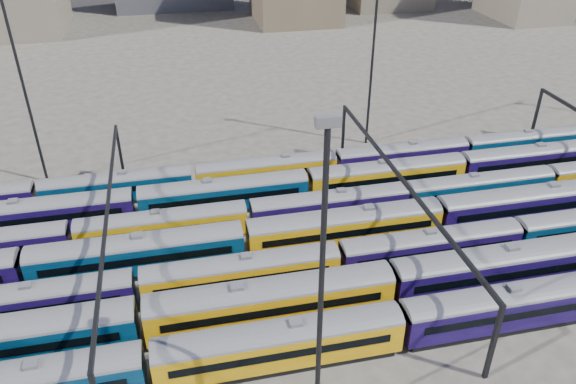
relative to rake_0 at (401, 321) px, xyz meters
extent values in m
plane|color=#423E38|center=(-4.38, 15.00, -2.75)|extent=(500.00, 500.00, 0.00)
cylinder|color=#4C4C51|center=(-31.97, 0.00, 0.98)|extent=(20.71, 3.00, 3.00)
cube|color=black|center=(-31.97, 1.52, -0.16)|extent=(18.23, 0.06, 0.78)
cube|color=black|center=(-10.66, 0.00, -2.38)|extent=(19.68, 2.55, 0.72)
cube|color=#BD8307|center=(-10.66, 0.00, -0.52)|extent=(20.71, 3.00, 3.00)
cylinder|color=#4C4C51|center=(-10.66, 0.00, 0.98)|extent=(20.71, 3.00, 3.00)
cube|color=black|center=(-10.66, -1.52, -0.16)|extent=(18.23, 0.06, 0.78)
cube|color=black|center=(-10.66, 1.52, -0.16)|extent=(18.23, 0.06, 0.78)
cube|color=slate|center=(-10.66, 0.00, 1.78)|extent=(1.04, 0.93, 0.36)
cube|color=black|center=(10.66, 0.00, -2.38)|extent=(19.68, 2.55, 0.72)
cube|color=#110736|center=(10.66, 0.00, -0.52)|extent=(20.71, 3.00, 3.00)
cylinder|color=#4C4C51|center=(10.66, 0.00, 0.98)|extent=(20.71, 3.00, 3.00)
cube|color=black|center=(10.66, -1.52, -0.16)|extent=(18.23, 0.06, 0.78)
cube|color=black|center=(10.66, 1.52, -0.16)|extent=(18.23, 0.06, 0.78)
cube|color=slate|center=(10.66, 0.00, 1.78)|extent=(1.04, 0.93, 0.36)
cube|color=black|center=(-33.38, 5.00, -2.35)|extent=(21.24, 2.76, 0.78)
cube|color=black|center=(-33.38, 6.64, 0.05)|extent=(19.67, 0.06, 0.84)
cube|color=black|center=(-10.42, 5.00, -2.35)|extent=(21.24, 2.76, 0.78)
cube|color=#BD8307|center=(-10.42, 5.00, -0.34)|extent=(22.36, 3.24, 3.24)
cylinder|color=#4C4C51|center=(-10.42, 5.00, 1.28)|extent=(22.36, 3.24, 3.24)
cube|color=black|center=(-10.42, 3.36, 0.05)|extent=(19.67, 0.06, 0.84)
cube|color=black|center=(-10.42, 6.64, 0.05)|extent=(19.67, 0.06, 0.84)
cube|color=slate|center=(-10.42, 5.00, 2.14)|extent=(1.12, 1.01, 0.39)
cube|color=black|center=(12.54, 5.00, -2.35)|extent=(21.24, 2.76, 0.78)
cube|color=#110736|center=(12.54, 5.00, -0.34)|extent=(22.36, 3.24, 3.24)
cylinder|color=#4C4C51|center=(12.54, 5.00, 1.28)|extent=(22.36, 3.24, 3.24)
cube|color=black|center=(12.54, 3.36, 0.05)|extent=(19.67, 0.06, 0.84)
cube|color=black|center=(12.54, 6.64, 0.05)|extent=(19.67, 0.06, 0.84)
cube|color=slate|center=(12.54, 5.00, 2.14)|extent=(1.12, 1.01, 0.39)
cube|color=black|center=(-32.15, 10.00, -2.41)|extent=(18.21, 2.36, 0.67)
cube|color=#110736|center=(-32.15, 10.00, -0.69)|extent=(19.17, 2.78, 2.78)
cylinder|color=#4C4C51|center=(-32.15, 10.00, 0.70)|extent=(19.17, 2.78, 2.78)
cube|color=black|center=(-32.15, 8.59, -0.35)|extent=(16.87, 0.06, 0.72)
cube|color=black|center=(-32.15, 11.41, -0.35)|extent=(16.87, 0.06, 0.72)
cube|color=slate|center=(-32.15, 10.00, 1.44)|extent=(0.96, 0.86, 0.34)
cube|color=black|center=(-12.38, 10.00, -2.41)|extent=(18.21, 2.36, 0.67)
cube|color=#BD8307|center=(-12.38, 10.00, -0.69)|extent=(19.17, 2.78, 2.78)
cylinder|color=#4C4C51|center=(-12.38, 10.00, 0.70)|extent=(19.17, 2.78, 2.78)
cube|color=black|center=(-12.38, 8.59, -0.35)|extent=(16.87, 0.06, 0.72)
cube|color=black|center=(-12.38, 11.41, -0.35)|extent=(16.87, 0.06, 0.72)
cube|color=slate|center=(-12.38, 10.00, 1.44)|extent=(0.96, 0.86, 0.34)
cube|color=black|center=(7.39, 10.00, -2.41)|extent=(18.21, 2.36, 0.67)
cube|color=#110736|center=(7.39, 10.00, -0.69)|extent=(19.17, 2.78, 2.78)
cylinder|color=#4C4C51|center=(7.39, 10.00, 0.70)|extent=(19.17, 2.78, 2.78)
cube|color=black|center=(7.39, 8.59, -0.35)|extent=(16.87, 0.06, 0.72)
cube|color=black|center=(7.39, 11.41, -0.35)|extent=(16.87, 0.06, 0.72)
cube|color=slate|center=(7.39, 10.00, 1.44)|extent=(0.96, 0.86, 0.34)
cube|color=black|center=(-22.20, 15.00, -2.37)|extent=(20.20, 2.62, 0.74)
cube|color=#042744|center=(-22.20, 15.00, -0.46)|extent=(21.26, 3.08, 3.08)
cylinder|color=#4C4C51|center=(-22.20, 15.00, 1.08)|extent=(21.26, 3.08, 3.08)
cube|color=black|center=(-22.20, 13.44, -0.09)|extent=(18.71, 0.06, 0.80)
cube|color=black|center=(-22.20, 16.56, -0.09)|extent=(18.71, 0.06, 0.80)
cube|color=slate|center=(-22.20, 15.00, 1.90)|extent=(1.06, 0.96, 0.37)
cube|color=black|center=(-0.34, 15.00, -2.37)|extent=(20.20, 2.62, 0.74)
cube|color=#BD8307|center=(-0.34, 15.00, -0.46)|extent=(21.26, 3.08, 3.08)
cylinder|color=#4C4C51|center=(-0.34, 15.00, 1.08)|extent=(21.26, 3.08, 3.08)
cube|color=black|center=(-0.34, 13.44, -0.09)|extent=(18.71, 0.06, 0.80)
cube|color=black|center=(-0.34, 16.56, -0.09)|extent=(18.71, 0.06, 0.80)
cube|color=slate|center=(-0.34, 15.00, 1.90)|extent=(1.06, 0.96, 0.37)
cube|color=black|center=(21.52, 15.00, -2.37)|extent=(20.20, 2.62, 0.74)
cube|color=#110736|center=(21.52, 15.00, -0.46)|extent=(21.26, 3.08, 3.08)
cylinder|color=#4C4C51|center=(21.52, 15.00, 1.08)|extent=(21.26, 3.08, 3.08)
cube|color=black|center=(21.52, 13.44, -0.09)|extent=(18.71, 0.06, 0.80)
cube|color=black|center=(21.52, 16.56, -0.09)|extent=(18.71, 0.06, 0.80)
cube|color=slate|center=(21.52, 15.00, 1.90)|extent=(1.06, 0.96, 0.37)
cube|color=black|center=(-19.65, 20.00, -2.42)|extent=(17.53, 2.27, 0.65)
cube|color=#BD8307|center=(-19.65, 20.00, -0.76)|extent=(18.45, 2.68, 2.68)
cylinder|color=#4C4C51|center=(-19.65, 20.00, 0.58)|extent=(18.45, 2.68, 2.68)
cube|color=black|center=(-19.65, 18.64, -0.44)|extent=(16.24, 0.06, 0.69)
cube|color=black|center=(-19.65, 21.36, -0.44)|extent=(16.24, 0.06, 0.69)
cube|color=slate|center=(-19.65, 20.00, 1.29)|extent=(0.92, 0.83, 0.32)
cube|color=black|center=(-0.59, 20.00, -2.42)|extent=(17.53, 2.27, 0.65)
cube|color=#110736|center=(-0.59, 20.00, -0.76)|extent=(18.45, 2.68, 2.68)
cylinder|color=#4C4C51|center=(-0.59, 20.00, 0.58)|extent=(18.45, 2.68, 2.68)
cube|color=black|center=(-0.59, 18.64, -0.44)|extent=(16.24, 0.06, 0.69)
cube|color=black|center=(-0.59, 21.36, -0.44)|extent=(16.24, 0.06, 0.69)
cube|color=slate|center=(-0.59, 20.00, 1.29)|extent=(0.92, 0.83, 0.32)
cube|color=black|center=(18.46, 20.00, -2.42)|extent=(17.53, 2.27, 0.65)
cube|color=#042744|center=(18.46, 20.00, -0.76)|extent=(18.45, 2.68, 2.68)
cylinder|color=#4C4C51|center=(18.46, 20.00, 0.58)|extent=(18.45, 2.68, 2.68)
cube|color=black|center=(18.46, 18.64, -0.44)|extent=(16.24, 0.06, 0.69)
cube|color=black|center=(18.46, 21.36, -0.44)|extent=(16.24, 0.06, 0.69)
cube|color=slate|center=(18.46, 20.00, 1.29)|extent=(0.92, 0.83, 0.32)
cube|color=black|center=(-32.86, 25.00, -2.40)|extent=(19.00, 2.47, 0.70)
cube|color=#110736|center=(-32.86, 25.00, -0.60)|extent=(20.00, 2.90, 2.90)
cylinder|color=#4C4C51|center=(-32.86, 25.00, 0.85)|extent=(20.00, 2.90, 2.90)
cube|color=black|center=(-32.86, 23.53, -0.25)|extent=(17.60, 0.06, 0.75)
cube|color=black|center=(-32.86, 26.47, -0.25)|extent=(17.60, 0.06, 0.75)
cube|color=slate|center=(-32.86, 25.00, 1.63)|extent=(1.00, 0.90, 0.35)
cube|color=black|center=(-12.26, 25.00, -2.40)|extent=(19.00, 2.47, 0.70)
cube|color=#042744|center=(-12.26, 25.00, -0.60)|extent=(20.00, 2.90, 2.90)
cylinder|color=#4C4C51|center=(-12.26, 25.00, 0.85)|extent=(20.00, 2.90, 2.90)
cube|color=black|center=(-12.26, 23.53, -0.25)|extent=(17.60, 0.06, 0.75)
cube|color=black|center=(-12.26, 26.47, -0.25)|extent=(17.60, 0.06, 0.75)
cube|color=slate|center=(-12.26, 25.00, 1.63)|extent=(1.00, 0.90, 0.35)
cube|color=black|center=(8.35, 25.00, -2.40)|extent=(19.00, 2.47, 0.70)
cube|color=#BD8307|center=(8.35, 25.00, -0.60)|extent=(20.00, 2.90, 2.90)
cylinder|color=#4C4C51|center=(8.35, 25.00, 0.85)|extent=(20.00, 2.90, 2.90)
cube|color=black|center=(8.35, 23.53, -0.25)|extent=(17.60, 0.06, 0.75)
cube|color=black|center=(8.35, 26.47, -0.25)|extent=(17.60, 0.06, 0.75)
cube|color=slate|center=(8.35, 25.00, 1.63)|extent=(1.00, 0.90, 0.35)
cube|color=black|center=(28.95, 25.00, -2.40)|extent=(19.00, 2.47, 0.70)
cube|color=#110736|center=(28.95, 25.00, -0.60)|extent=(20.00, 2.90, 2.90)
cylinder|color=#4C4C51|center=(28.95, 25.00, 0.85)|extent=(20.00, 2.90, 2.90)
cube|color=black|center=(28.95, 23.53, -0.25)|extent=(17.60, 0.06, 0.75)
cube|color=black|center=(28.95, 26.47, -0.25)|extent=(17.60, 0.06, 0.75)
cube|color=slate|center=(28.95, 25.00, 1.63)|extent=(1.00, 0.90, 0.35)
cube|color=black|center=(-24.85, 30.00, -2.43)|extent=(17.17, 2.23, 0.63)
cube|color=#042744|center=(-24.85, 30.00, -0.80)|extent=(18.07, 2.62, 2.62)
cylinder|color=#4C4C51|center=(-24.85, 30.00, 0.51)|extent=(18.07, 2.62, 2.62)
cube|color=black|center=(-24.85, 28.67, -0.49)|extent=(15.90, 0.06, 0.68)
cube|color=black|center=(-24.85, 31.33, -0.49)|extent=(15.90, 0.06, 0.68)
cube|color=slate|center=(-24.85, 30.00, 1.20)|extent=(0.90, 0.81, 0.32)
cube|color=black|center=(-6.19, 30.00, -2.43)|extent=(17.17, 2.23, 0.63)
cube|color=#BD8307|center=(-6.19, 30.00, -0.80)|extent=(18.07, 2.62, 2.62)
cylinder|color=#4C4C51|center=(-6.19, 30.00, 0.51)|extent=(18.07, 2.62, 2.62)
cube|color=black|center=(-6.19, 28.67, -0.49)|extent=(15.90, 0.06, 0.68)
cube|color=black|center=(-6.19, 31.33, -0.49)|extent=(15.90, 0.06, 0.68)
cube|color=slate|center=(-6.19, 30.00, 1.20)|extent=(0.90, 0.81, 0.32)
cube|color=black|center=(12.48, 30.00, -2.43)|extent=(17.17, 2.23, 0.63)
cube|color=#110736|center=(12.48, 30.00, -0.80)|extent=(18.07, 2.62, 2.62)
cylinder|color=#4C4C51|center=(12.48, 30.00, 0.51)|extent=(18.07, 2.62, 2.62)
cube|color=black|center=(12.48, 28.67, -0.49)|extent=(15.90, 0.06, 0.68)
cube|color=black|center=(12.48, 31.33, -0.49)|extent=(15.90, 0.06, 0.68)
cube|color=slate|center=(12.48, 30.00, 1.20)|extent=(0.90, 0.81, 0.32)
cube|color=black|center=(31.15, 30.00, -2.43)|extent=(17.17, 2.23, 0.63)
cube|color=#042744|center=(31.15, 30.00, -0.80)|extent=(18.07, 2.62, 2.62)
cylinder|color=#4C4C51|center=(31.15, 30.00, 0.51)|extent=(18.07, 2.62, 2.62)
cube|color=black|center=(31.15, 28.67, -0.49)|extent=(15.90, 0.06, 0.68)
cube|color=black|center=(31.15, 31.33, -0.49)|extent=(15.90, 0.06, 0.68)
cube|color=slate|center=(31.15, 30.00, 1.20)|extent=(0.90, 0.81, 0.32)
cube|color=black|center=(-24.38, 35.00, 1.25)|extent=(0.35, 0.35, 8.00)
cube|color=black|center=(-24.38, 15.00, 5.05)|extent=(0.30, 40.00, 0.45)
cube|color=black|center=(5.62, -5.00, 1.25)|extent=(0.35, 0.35, 8.00)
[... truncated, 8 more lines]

